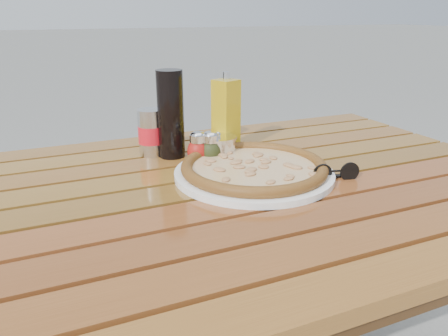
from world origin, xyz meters
name	(u,v)px	position (x,y,z in m)	size (l,w,h in m)	color
table	(228,215)	(0.00, 0.00, 0.67)	(1.40, 0.90, 0.75)	#3A1F0D
plate	(254,173)	(0.07, 0.02, 0.76)	(0.36, 0.36, 0.01)	white
pizza	(254,167)	(0.07, 0.02, 0.77)	(0.43, 0.43, 0.03)	beige
pepper_shaker	(198,148)	(-0.01, 0.16, 0.79)	(0.06, 0.06, 0.08)	red
oregano_shaker	(211,148)	(0.02, 0.14, 0.79)	(0.06, 0.06, 0.08)	#323A17
dark_bottle	(171,114)	(-0.05, 0.23, 0.86)	(0.07, 0.07, 0.22)	black
soda_can	(151,133)	(-0.10, 0.27, 0.81)	(0.09, 0.09, 0.12)	silver
olive_oil_cruet	(226,116)	(0.09, 0.22, 0.85)	(0.07, 0.07, 0.21)	gold
parmesan_tin	(218,147)	(0.05, 0.17, 0.78)	(0.13, 0.13, 0.07)	silver
sunglasses	(335,173)	(0.23, -0.07, 0.77)	(0.11, 0.04, 0.04)	black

